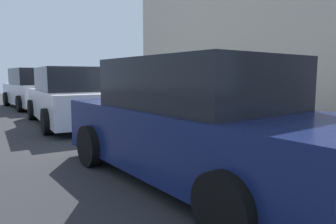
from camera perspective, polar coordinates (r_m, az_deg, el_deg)
name	(u,v)px	position (r m, az deg, el deg)	size (l,w,h in m)	color
ground_plane	(150,126)	(8.62, -3.40, -2.67)	(40.00, 40.00, 0.00)	#28282B
sidewalk_curb	(217,117)	(10.07, 9.01, -0.96)	(18.00, 5.00, 0.14)	#ADA89E
building_facade_sidewalk_side	(319,8)	(14.47, 26.17, 16.84)	(24.00, 3.00, 8.21)	#B2A893
suitcase_maroon_0	(250,120)	(6.38, 14.98, -1.48)	(0.45, 0.20, 0.98)	maroon
suitcase_black_1	(232,117)	(6.73, 11.79, -0.97)	(0.38, 0.23, 1.10)	black
suitcase_navy_2	(218,116)	(7.12, 9.14, -0.75)	(0.44, 0.23, 0.92)	navy
suitcase_red_3	(202,113)	(7.45, 6.34, -0.14)	(0.36, 0.26, 1.00)	red
suitcase_silver_4	(188,114)	(7.79, 3.78, -0.38)	(0.41, 0.20, 0.66)	#9EA0A8
suitcase_olive_5	(177,110)	(8.26, 1.72, 0.29)	(0.51, 0.29, 0.74)	#59601E
fire_hydrant	(157,105)	(9.10, -2.02, 1.32)	(0.39, 0.21, 0.78)	#99999E
bollard_post	(143,105)	(9.55, -4.70, 1.25)	(0.16, 0.16, 0.71)	#333338
parking_meter	(309,101)	(5.86, 24.57, 1.79)	(0.12, 0.09, 1.27)	slate
parked_car_navy_0	(196,123)	(4.22, 5.27, -2.05)	(4.66, 2.29, 1.64)	#141E4C
parked_car_white_1	(72,98)	(9.45, -17.26, 2.56)	(4.78, 2.29, 1.64)	silver
parked_car_silver_2	(36,89)	(14.83, -23.25, 3.87)	(4.78, 2.30, 1.72)	#B2B5BA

